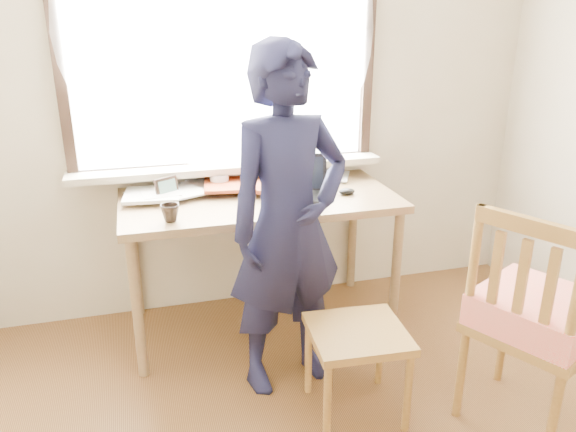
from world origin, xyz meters
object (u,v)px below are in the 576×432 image
object	(u,v)px
work_chair	(357,343)
laptop	(298,186)
person	(288,224)
mug_dark	(170,213)
mug_white	(219,181)
desk	(259,211)
side_chair	(535,315)

from	to	relation	value
work_chair	laptop	bearing A→B (deg)	92.39
work_chair	person	xyz separation A→B (m)	(-0.23, 0.35, 0.48)
mug_dark	person	world-z (taller)	person
person	mug_white	bearing A→B (deg)	92.37
mug_white	laptop	bearing A→B (deg)	-30.29
desk	side_chair	distance (m)	1.52
work_chair	side_chair	size ratio (longest dim) A/B	0.43
mug_white	person	world-z (taller)	person
laptop	person	xyz separation A→B (m)	(-0.20, -0.50, -0.02)
desk	work_chair	size ratio (longest dim) A/B	3.34
desk	work_chair	world-z (taller)	desk
mug_dark	work_chair	bearing A→B (deg)	-39.08
laptop	work_chair	xyz separation A→B (m)	(0.04, -0.85, -0.50)
mug_white	side_chair	world-z (taller)	side_chair
desk	side_chair	xyz separation A→B (m)	(0.97, -1.15, -0.18)
mug_dark	work_chair	size ratio (longest dim) A/B	0.20
person	laptop	bearing A→B (deg)	54.88
laptop	side_chair	bearing A→B (deg)	-56.06
work_chair	person	world-z (taller)	person
desk	mug_dark	world-z (taller)	mug_dark
laptop	mug_dark	xyz separation A→B (m)	(-0.73, -0.23, -0.01)
mug_dark	work_chair	xyz separation A→B (m)	(0.76, -0.62, -0.49)
mug_white	work_chair	bearing A→B (deg)	-67.75
desk	mug_dark	bearing A→B (deg)	-152.78
desk	person	size ratio (longest dim) A/B	0.90
mug_dark	side_chair	world-z (taller)	side_chair
laptop	person	distance (m)	0.54
laptop	person	bearing A→B (deg)	-111.63
work_chair	side_chair	distance (m)	0.79
desk	laptop	world-z (taller)	laptop
person	desk	bearing A→B (deg)	78.64
laptop	person	world-z (taller)	person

